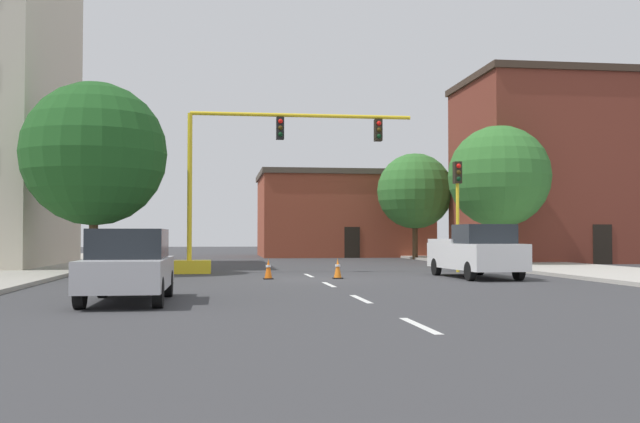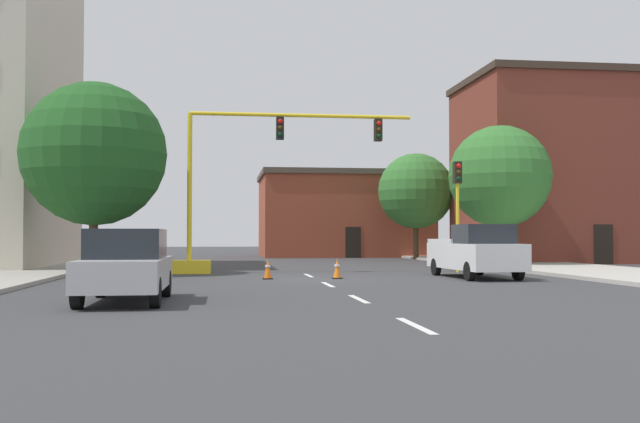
% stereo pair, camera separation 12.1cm
% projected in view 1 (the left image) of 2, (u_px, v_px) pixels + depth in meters
% --- Properties ---
extents(ground_plane, '(160.00, 160.00, 0.00)m').
position_uv_depth(ground_plane, '(317.00, 279.00, 26.87)').
color(ground_plane, '#38383A').
extents(sidewalk_left, '(6.00, 56.00, 0.14)m').
position_uv_depth(sidewalk_left, '(22.00, 269.00, 33.17)').
color(sidewalk_left, '#9E998E').
rests_on(sidewalk_left, ground_plane).
extents(sidewalk_right, '(6.00, 56.00, 0.14)m').
position_uv_depth(sidewalk_right, '(543.00, 266.00, 36.43)').
color(sidewalk_right, '#B2ADA3').
rests_on(sidewalk_right, ground_plane).
extents(lane_stripe_seg_0, '(0.16, 2.40, 0.01)m').
position_uv_depth(lane_stripe_seg_0, '(420.00, 325.00, 13.00)').
color(lane_stripe_seg_0, silver).
rests_on(lane_stripe_seg_0, ground_plane).
extents(lane_stripe_seg_1, '(0.16, 2.40, 0.01)m').
position_uv_depth(lane_stripe_seg_1, '(361.00, 299.00, 18.45)').
color(lane_stripe_seg_1, silver).
rests_on(lane_stripe_seg_1, ground_plane).
extents(lane_stripe_seg_2, '(0.16, 2.40, 0.01)m').
position_uv_depth(lane_stripe_seg_2, '(329.00, 284.00, 23.90)').
color(lane_stripe_seg_2, silver).
rests_on(lane_stripe_seg_2, ground_plane).
extents(lane_stripe_seg_3, '(0.16, 2.40, 0.01)m').
position_uv_depth(lane_stripe_seg_3, '(309.00, 275.00, 29.35)').
color(lane_stripe_seg_3, silver).
rests_on(lane_stripe_seg_3, ground_plane).
extents(building_brick_center, '(12.76, 9.89, 6.39)m').
position_uv_depth(building_brick_center, '(341.00, 215.00, 57.31)').
color(building_brick_center, brown).
rests_on(building_brick_center, ground_plane).
extents(building_row_right, '(12.34, 8.94, 11.14)m').
position_uv_depth(building_row_right, '(565.00, 170.00, 45.20)').
color(building_row_right, brown).
rests_on(building_row_right, ground_plane).
extents(traffic_signal_gantry, '(10.41, 1.20, 6.83)m').
position_uv_depth(traffic_signal_gantry, '(223.00, 218.00, 31.23)').
color(traffic_signal_gantry, yellow).
rests_on(traffic_signal_gantry, ground_plane).
extents(traffic_light_pole_right, '(0.32, 0.47, 4.80)m').
position_uv_depth(traffic_light_pole_right, '(458.00, 191.00, 32.17)').
color(traffic_light_pole_right, yellow).
rests_on(traffic_light_pole_right, ground_plane).
extents(tree_right_far, '(5.04, 5.04, 7.08)m').
position_uv_depth(tree_right_far, '(415.00, 191.00, 49.39)').
color(tree_right_far, '#4C3823').
rests_on(tree_right_far, ground_plane).
extents(tree_right_mid, '(5.30, 5.30, 7.31)m').
position_uv_depth(tree_right_mid, '(499.00, 177.00, 38.48)').
color(tree_right_mid, brown).
rests_on(tree_right_mid, ground_plane).
extents(tree_left_near, '(5.85, 5.85, 7.84)m').
position_uv_depth(tree_left_near, '(94.00, 154.00, 30.10)').
color(tree_left_near, '#4C3823').
rests_on(tree_left_near, ground_plane).
extents(pickup_truck_white, '(2.19, 5.47, 1.99)m').
position_uv_depth(pickup_truck_white, '(476.00, 252.00, 27.72)').
color(pickup_truck_white, white).
rests_on(pickup_truck_white, ground_plane).
extents(sedan_silver_near_left, '(1.87, 4.50, 1.74)m').
position_uv_depth(sedan_silver_near_left, '(128.00, 265.00, 17.59)').
color(sedan_silver_near_left, '#B7B7BC').
rests_on(sedan_silver_near_left, ground_plane).
extents(traffic_cone_roadside_a, '(0.36, 0.36, 0.75)m').
position_uv_depth(traffic_cone_roadside_a, '(268.00, 269.00, 26.85)').
color(traffic_cone_roadside_a, black).
rests_on(traffic_cone_roadside_a, ground_plane).
extents(traffic_cone_roadside_b, '(0.36, 0.36, 0.76)m').
position_uv_depth(traffic_cone_roadside_b, '(338.00, 269.00, 27.17)').
color(traffic_cone_roadside_b, black).
rests_on(traffic_cone_roadside_b, ground_plane).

